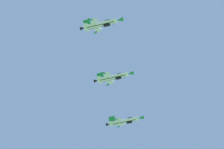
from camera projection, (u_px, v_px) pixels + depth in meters
fighter_jet_left_wing at (125, 121)px, 154.18m from camera, size 15.49×8.64×6.40m
fighter_jet_right_wing at (113, 77)px, 146.28m from camera, size 15.49×8.83×5.85m
fighter_jet_left_outer at (101, 24)px, 134.53m from camera, size 15.49×8.47×6.83m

